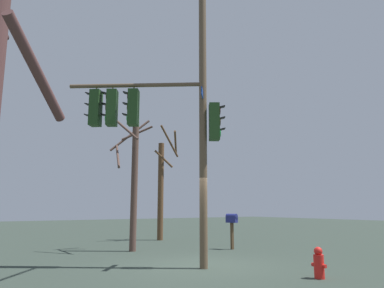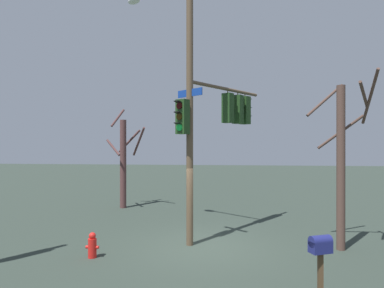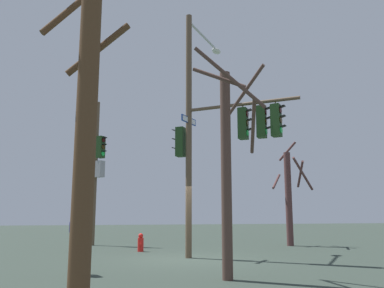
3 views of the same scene
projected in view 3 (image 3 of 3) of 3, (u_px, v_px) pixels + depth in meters
The scene contains 8 objects.
ground_plane at pixel (185, 260), 13.41m from camera, with size 80.00×80.00×0.00m, color #2D3830.
main_signal_pole_assembly at pixel (215, 121), 14.45m from camera, with size 5.18×3.89×9.13m.
secondary_pole_assembly at pixel (98, 165), 19.84m from camera, with size 0.61×0.63×7.19m.
fire_hydrant at pixel (141, 243), 16.24m from camera, with size 0.38×0.24×0.73m.
mailbox at pixel (76, 230), 10.36m from camera, with size 0.50×0.39×1.41m.
bare_tree_behind_pole at pixel (84, 127), 5.72m from camera, with size 1.37×1.74×5.89m.
bare_tree_across_street at pixel (228, 160), 9.78m from camera, with size 1.96×1.95×5.44m.
bare_tree_corner at pixel (289, 194), 19.40m from camera, with size 2.10×2.10×5.13m.
Camera 3 is at (13.62, -2.70, 1.57)m, focal length 37.15 mm.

